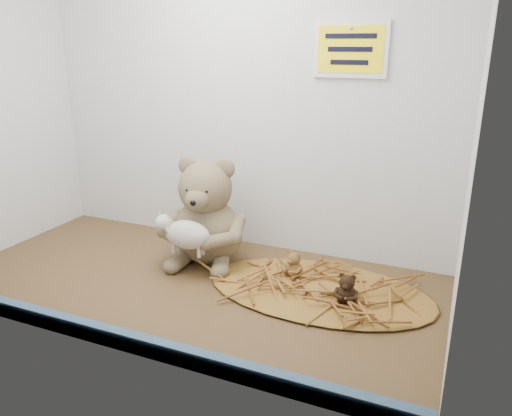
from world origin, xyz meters
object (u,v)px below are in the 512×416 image
at_px(main_teddy, 207,210).
at_px(toy_lamb, 188,235).
at_px(mini_teddy_tan, 294,263).
at_px(mini_teddy_brown, 347,287).

height_order(main_teddy, toy_lamb, main_teddy).
distance_m(mini_teddy_tan, mini_teddy_brown, 0.17).
bearing_deg(main_teddy, mini_teddy_tan, -13.63).
xyz_separation_m(main_teddy, toy_lamb, (0.00, -0.10, -0.03)).
xyz_separation_m(main_teddy, mini_teddy_brown, (0.41, -0.10, -0.10)).
relative_size(main_teddy, toy_lamb, 1.82).
relative_size(toy_lamb, mini_teddy_brown, 2.22).
bearing_deg(main_teddy, toy_lamb, -99.17).
height_order(main_teddy, mini_teddy_brown, main_teddy).
distance_m(main_teddy, mini_teddy_brown, 0.43).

